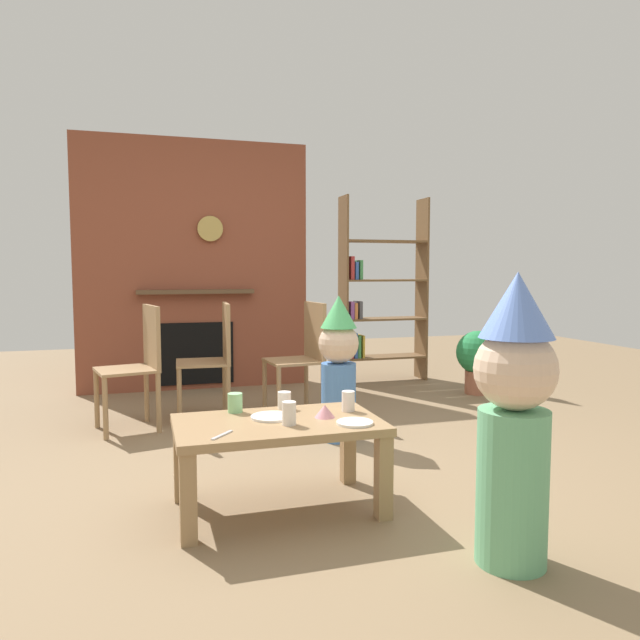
# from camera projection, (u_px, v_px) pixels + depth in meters

# --- Properties ---
(ground_plane) EXTENTS (12.00, 12.00, 0.00)m
(ground_plane) POSITION_uv_depth(u_px,v_px,m) (315.00, 466.00, 3.46)
(ground_plane) COLOR #846B4C
(brick_fireplace_feature) EXTENTS (2.20, 0.28, 2.40)m
(brick_fireplace_feature) POSITION_uv_depth(u_px,v_px,m) (195.00, 266.00, 5.70)
(brick_fireplace_feature) COLOR brown
(brick_fireplace_feature) RESTS_ON ground_plane
(bookshelf) EXTENTS (0.90, 0.28, 1.90)m
(bookshelf) POSITION_uv_depth(u_px,v_px,m) (376.00, 299.00, 6.07)
(bookshelf) COLOR brown
(bookshelf) RESTS_ON ground_plane
(coffee_table) EXTENTS (0.98, 0.58, 0.44)m
(coffee_table) POSITION_uv_depth(u_px,v_px,m) (278.00, 436.00, 2.81)
(coffee_table) COLOR #9E7A51
(coffee_table) RESTS_ON ground_plane
(paper_cup_near_left) EXTENTS (0.07, 0.07, 0.11)m
(paper_cup_near_left) POSITION_uv_depth(u_px,v_px,m) (289.00, 413.00, 2.72)
(paper_cup_near_left) COLOR silver
(paper_cup_near_left) RESTS_ON coffee_table
(paper_cup_near_right) EXTENTS (0.07, 0.07, 0.09)m
(paper_cup_near_right) POSITION_uv_depth(u_px,v_px,m) (284.00, 400.00, 3.04)
(paper_cup_near_right) COLOR silver
(paper_cup_near_right) RESTS_ON coffee_table
(paper_cup_center) EXTENTS (0.07, 0.07, 0.10)m
(paper_cup_center) POSITION_uv_depth(u_px,v_px,m) (348.00, 401.00, 2.99)
(paper_cup_center) COLOR silver
(paper_cup_center) RESTS_ON coffee_table
(paper_cup_far_left) EXTENTS (0.07, 0.07, 0.10)m
(paper_cup_far_left) POSITION_uv_depth(u_px,v_px,m) (235.00, 403.00, 2.97)
(paper_cup_far_left) COLOR #8CD18C
(paper_cup_far_left) RESTS_ON coffee_table
(paper_plate_front) EXTENTS (0.17, 0.17, 0.01)m
(paper_plate_front) POSITION_uv_depth(u_px,v_px,m) (355.00, 423.00, 2.74)
(paper_plate_front) COLOR white
(paper_plate_front) RESTS_ON coffee_table
(paper_plate_rear) EXTENTS (0.20, 0.20, 0.01)m
(paper_plate_rear) POSITION_uv_depth(u_px,v_px,m) (272.00, 417.00, 2.85)
(paper_plate_rear) COLOR white
(paper_plate_rear) RESTS_ON coffee_table
(birthday_cake_slice) EXTENTS (0.10, 0.10, 0.06)m
(birthday_cake_slice) POSITION_uv_depth(u_px,v_px,m) (325.00, 411.00, 2.86)
(birthday_cake_slice) COLOR pink
(birthday_cake_slice) RESTS_ON coffee_table
(table_fork) EXTENTS (0.11, 0.12, 0.01)m
(table_fork) POSITION_uv_depth(u_px,v_px,m) (222.00, 435.00, 2.55)
(table_fork) COLOR silver
(table_fork) RESTS_ON coffee_table
(child_with_cone_hat) EXTENTS (0.32, 0.32, 1.15)m
(child_with_cone_hat) POSITION_uv_depth(u_px,v_px,m) (514.00, 412.00, 2.27)
(child_with_cone_hat) COLOR #66B27F
(child_with_cone_hat) RESTS_ON ground_plane
(child_in_pink) EXTENTS (0.27, 0.27, 0.99)m
(child_in_pink) POSITION_uv_depth(u_px,v_px,m) (339.00, 364.00, 3.96)
(child_in_pink) COLOR #4C7FC6
(child_in_pink) RESTS_ON ground_plane
(dining_chair_left) EXTENTS (0.48, 0.48, 0.90)m
(dining_chair_left) POSITION_uv_depth(u_px,v_px,m) (139.00, 359.00, 4.24)
(dining_chair_left) COLOR #9E7A51
(dining_chair_left) RESTS_ON ground_plane
(dining_chair_middle) EXTENTS (0.42, 0.42, 0.90)m
(dining_chair_middle) POSITION_uv_depth(u_px,v_px,m) (215.00, 353.00, 4.56)
(dining_chair_middle) COLOR #9E7A51
(dining_chair_middle) RESTS_ON ground_plane
(dining_chair_right) EXTENTS (0.44, 0.44, 0.90)m
(dining_chair_right) POSITION_uv_depth(u_px,v_px,m) (304.00, 352.00, 4.65)
(dining_chair_right) COLOR #9E7A51
(dining_chair_right) RESTS_ON ground_plane
(potted_plant_tall) EXTENTS (0.40, 0.40, 0.59)m
(potted_plant_tall) POSITION_uv_depth(u_px,v_px,m) (478.00, 357.00, 5.48)
(potted_plant_tall) COLOR #9E5B42
(potted_plant_tall) RESTS_ON ground_plane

